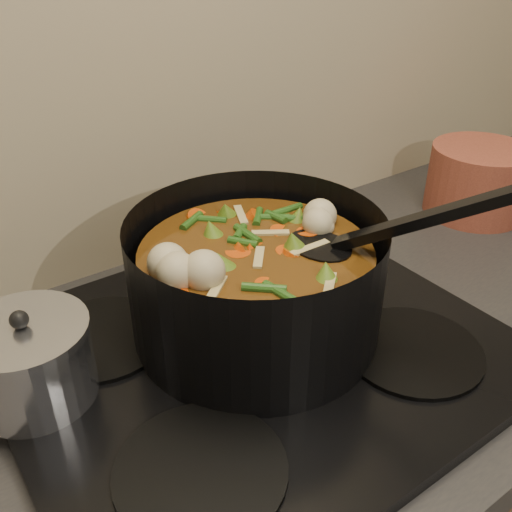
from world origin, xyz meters
TOP-DOWN VIEW (x-y plane):
  - stovetop at (0.00, 1.93)m, footprint 0.62×0.54m
  - stockpot at (0.02, 1.96)m, footprint 0.41×0.43m
  - saucepan at (-0.26, 2.01)m, footprint 0.15×0.15m
  - terracotta_crock at (0.60, 2.03)m, footprint 0.24×0.24m

SIDE VIEW (x-z plane):
  - stovetop at x=0.00m, z-range 0.91..0.93m
  - terracotta_crock at x=0.60m, z-range 0.91..1.04m
  - saucepan at x=-0.26m, z-range 0.92..1.04m
  - stockpot at x=0.02m, z-range 0.89..1.13m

